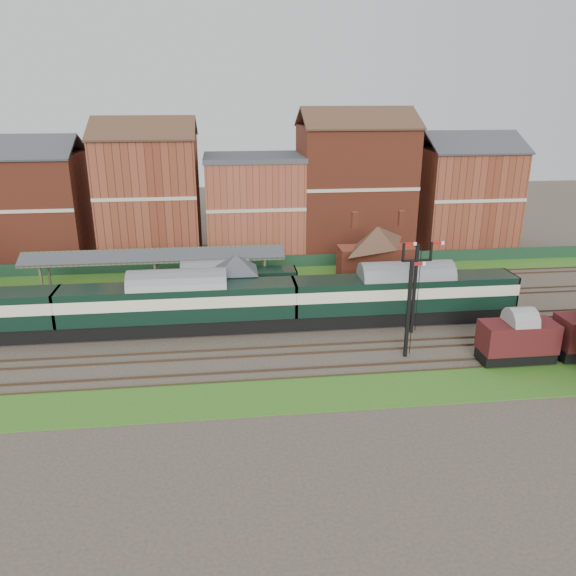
{
  "coord_description": "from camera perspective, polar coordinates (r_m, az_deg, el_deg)",
  "views": [
    {
      "loc": [
        -4.1,
        -46.19,
        20.0
      ],
      "look_at": [
        1.63,
        2.0,
        3.0
      ],
      "focal_mm": 35.0,
      "sensor_mm": 36.0,
      "label": 1
    }
  ],
  "objects": [
    {
      "name": "goods_van_b",
      "position": [
        46.95,
        22.29,
        -4.79
      ],
      "size": [
        5.75,
        2.49,
        3.49
      ],
      "color": "black",
      "rests_on": "ground"
    },
    {
      "name": "town_backdrop",
      "position": [
        72.47,
        -3.61,
        8.94
      ],
      "size": [
        69.0,
        10.0,
        16.0
      ],
      "color": "brown",
      "rests_on": "ground"
    },
    {
      "name": "grass_back",
      "position": [
        65.44,
        -2.87,
        1.52
      ],
      "size": [
        90.0,
        4.5,
        0.06
      ],
      "primitive_type": "cube",
      "color": "#2D6619",
      "rests_on": "ground"
    },
    {
      "name": "brick_hut",
      "position": [
        53.67,
        3.42,
        -1.24
      ],
      "size": [
        3.2,
        2.64,
        2.94
      ],
      "color": "brown",
      "rests_on": "ground"
    },
    {
      "name": "fence",
      "position": [
        67.14,
        -3.0,
        2.62
      ],
      "size": [
        90.0,
        0.12,
        1.5
      ],
      "primitive_type": "cube",
      "color": "#193823",
      "rests_on": "ground"
    },
    {
      "name": "signal_box",
      "position": [
        52.23,
        -5.21,
        0.45
      ],
      "size": [
        5.4,
        5.4,
        6.0
      ],
      "color": "#6D7E5A",
      "rests_on": "ground"
    },
    {
      "name": "dmu_train",
      "position": [
        49.49,
        -11.04,
        -1.53
      ],
      "size": [
        60.6,
        3.18,
        4.66
      ],
      "color": "black",
      "rests_on": "ground"
    },
    {
      "name": "semaphore_bracket",
      "position": [
        49.04,
        12.8,
        0.55
      ],
      "size": [
        3.6,
        0.25,
        8.18
      ],
      "color": "black",
      "rests_on": "ground"
    },
    {
      "name": "semaphore_siding",
      "position": [
        44.57,
        12.18,
        -1.98
      ],
      "size": [
        1.23,
        0.25,
        8.0
      ],
      "color": "black",
      "rests_on": "ground"
    },
    {
      "name": "ground",
      "position": [
        50.5,
        -1.57,
        -4.03
      ],
      "size": [
        160.0,
        160.0,
        0.0
      ],
      "primitive_type": "plane",
      "color": "#473D33",
      "rests_on": "ground"
    },
    {
      "name": "canopy",
      "position": [
        58.43,
        -13.34,
        3.48
      ],
      "size": [
        26.0,
        3.89,
        4.08
      ],
      "color": "#434A2E",
      "rests_on": "platform"
    },
    {
      "name": "platform_railcar",
      "position": [
        55.63,
        -7.35,
        0.45
      ],
      "size": [
        15.96,
        2.52,
        3.67
      ],
      "color": "black",
      "rests_on": "ground"
    },
    {
      "name": "platform",
      "position": [
        59.25,
        -7.27,
        -0.07
      ],
      "size": [
        55.0,
        3.4,
        1.0
      ],
      "primitive_type": "cube",
      "color": "#2D2D2D",
      "rests_on": "ground"
    },
    {
      "name": "station_building",
      "position": [
        60.38,
        8.96,
        3.66
      ],
      "size": [
        8.1,
        8.1,
        5.9
      ],
      "color": "brown",
      "rests_on": "platform"
    },
    {
      "name": "grass_front",
      "position": [
        39.81,
        0.05,
        -10.81
      ],
      "size": [
        90.0,
        5.0,
        0.06
      ],
      "primitive_type": "cube",
      "color": "#2D6619",
      "rests_on": "ground"
    }
  ]
}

